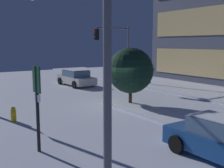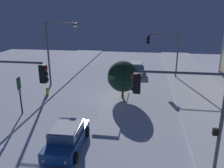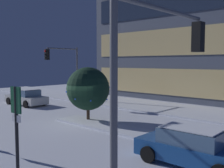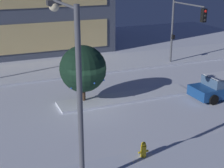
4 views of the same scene
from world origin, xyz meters
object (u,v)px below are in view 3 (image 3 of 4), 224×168
traffic_light_corner_near_right (160,63)px  traffic_light_corner_far_left (64,64)px  decorated_tree_median (88,89)px  car_near (192,147)px  car_far (26,97)px  parking_info_sign (16,119)px

traffic_light_corner_near_right → traffic_light_corner_far_left: traffic_light_corner_near_right is taller
traffic_light_corner_far_left → decorated_tree_median: traffic_light_corner_far_left is taller
car_near → traffic_light_corner_far_left: bearing=157.3°
car_far → traffic_light_corner_near_right: bearing=159.0°
traffic_light_corner_near_right → traffic_light_corner_far_left: (-17.36, 9.99, -0.12)m
car_far → decorated_tree_median: size_ratio=1.28×
decorated_tree_median → parking_info_sign: bearing=-57.9°
car_near → traffic_light_corner_far_left: size_ratio=0.80×
parking_info_sign → traffic_light_corner_far_left: bearing=43.2°
traffic_light_corner_near_right → decorated_tree_median: 11.09m
car_near → decorated_tree_median: (-8.76, 2.54, 1.51)m
car_near → traffic_light_corner_far_left: (-16.82, 6.75, 3.14)m
car_far → decorated_tree_median: bearing=173.4°
parking_info_sign → decorated_tree_median: (-4.81, 7.68, 0.19)m
car_near → decorated_tree_median: size_ratio=1.21×
car_near → traffic_light_corner_near_right: size_ratio=0.79×
car_near → decorated_tree_median: 9.24m
parking_info_sign → decorated_tree_median: decorated_tree_median is taller
car_far → traffic_light_corner_far_left: traffic_light_corner_far_left is taller
car_far → traffic_light_corner_far_left: (1.47, 3.38, 3.14)m
parking_info_sign → decorated_tree_median: 9.06m
car_near → traffic_light_corner_far_left: traffic_light_corner_far_left is taller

